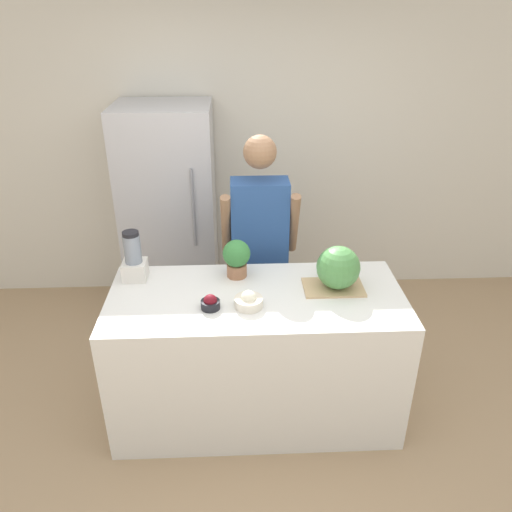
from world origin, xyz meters
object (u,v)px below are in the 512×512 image
refrigerator (170,214)px  person (260,249)px  blender (134,259)px  potted_plant (237,257)px  bowl_cream (249,301)px  bowl_cherries (210,303)px  watermelon (338,268)px

refrigerator → person: bearing=-43.8°
blender → refrigerator: bearing=84.9°
refrigerator → potted_plant: refrigerator is taller
refrigerator → bowl_cream: 1.60m
bowl_cherries → bowl_cream: size_ratio=0.67×
bowl_cream → potted_plant: size_ratio=0.67×
blender → potted_plant: bearing=0.2°
refrigerator → person: size_ratio=1.04×
refrigerator → potted_plant: bearing=-63.5°
bowl_cherries → potted_plant: bearing=67.1°
refrigerator → bowl_cherries: bearing=-75.1°
watermelon → potted_plant: 0.65m
watermelon → bowl_cream: size_ratio=1.59×
blender → bowl_cherries: bearing=-37.0°
watermelon → blender: blender is taller
person → bowl_cherries: (-0.33, -0.79, 0.06)m
person → watermelon: 0.77m
watermelon → bowl_cherries: size_ratio=2.38×
refrigerator → blender: refrigerator is taller
refrigerator → blender: size_ratio=5.49×
bowl_cream → potted_plant: bearing=100.0°
potted_plant → bowl_cream: bearing=-80.0°
refrigerator → bowl_cherries: 1.54m
potted_plant → bowl_cherries: bearing=-112.9°
bowl_cream → refrigerator: bearing=112.8°
refrigerator → bowl_cream: size_ratio=10.75×
person → potted_plant: (-0.17, -0.42, 0.16)m
bowl_cherries → bowl_cream: 0.22m
refrigerator → watermelon: refrigerator is taller
bowl_cherries → blender: 0.63m
person → bowl_cherries: bearing=-112.5°
blender → potted_plant: blender is taller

